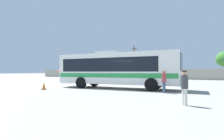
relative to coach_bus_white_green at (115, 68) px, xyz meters
name	(u,v)px	position (x,y,z in m)	size (l,w,h in m)	color
ground_plane	(157,83)	(0.94, 9.94, -1.84)	(300.00, 300.00, 0.00)	gray
perimeter_wall	(178,74)	(0.94, 23.86, -0.81)	(80.00, 0.30, 2.06)	#9E998C
coach_bus_white_green	(115,68)	(0.00, 0.00, 0.00)	(11.51, 3.77, 3.44)	white
attendant_by_bus_door	(164,80)	(4.89, -1.49, -0.92)	(0.46, 0.46, 1.63)	#33476B
passenger_waiting_on_apron	(185,86)	(7.02, -5.93, -0.93)	(0.45, 0.45, 1.59)	silver
vendor_umbrella_near_gate_red	(67,69)	(-10.77, 4.56, 0.11)	(2.58, 2.58, 2.33)	gray
parked_car_leftmost_dark_blue	(107,75)	(-13.07, 19.15, -1.04)	(4.67, 2.18, 1.50)	navy
parked_car_second_black	(131,75)	(-7.78, 20.09, -1.05)	(4.58, 2.05, 1.50)	black
utility_pole_near	(134,61)	(-9.88, 26.46, 2.23)	(1.76, 0.62, 7.79)	#4C3823
roadside_tree_left	(121,60)	(-14.46, 28.46, 2.74)	(4.12, 4.12, 6.35)	brown
roadside_tree_midleft	(157,63)	(-5.42, 30.74, 1.81)	(3.62, 3.62, 5.20)	brown
traffic_cone_on_apron	(44,86)	(-4.72, -4.22, -1.53)	(0.36, 0.36, 0.64)	black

